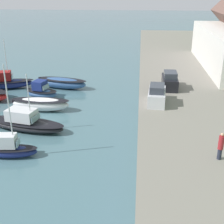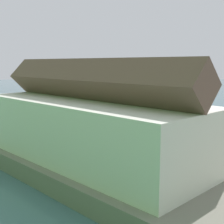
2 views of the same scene
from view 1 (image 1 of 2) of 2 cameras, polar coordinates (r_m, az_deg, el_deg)
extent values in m
plane|color=#476B75|center=(36.28, -12.85, -0.63)|extent=(320.00, 320.00, 0.00)
ellipsoid|color=#33568E|center=(45.34, -9.15, 5.26)|extent=(3.78, 7.64, 1.48)
ellipsoid|color=black|center=(45.19, -9.19, 5.89)|extent=(3.90, 7.80, 0.12)
cube|color=black|center=(46.86, -13.02, 5.90)|extent=(0.41, 0.35, 0.56)
ellipsoid|color=#33568E|center=(41.97, -12.71, 3.33)|extent=(3.12, 4.58, 1.09)
ellipsoid|color=black|center=(41.85, -12.75, 3.82)|extent=(3.22, 4.68, 0.12)
cube|color=navy|center=(41.74, -13.08, 4.82)|extent=(1.95, 1.81, 1.17)
cube|color=#8CA5B2|center=(41.35, -12.02, 4.49)|extent=(1.47, 0.44, 0.59)
cube|color=black|center=(42.94, -15.01, 3.84)|extent=(0.42, 0.36, 0.56)
ellipsoid|color=silver|center=(37.48, -12.92, 1.39)|extent=(2.21, 6.82, 1.56)
ellipsoid|color=black|center=(37.29, -12.99, 2.17)|extent=(2.29, 6.95, 0.12)
cube|color=black|center=(38.54, -17.48, 1.98)|extent=(0.37, 0.29, 0.56)
ellipsoid|color=black|center=(32.96, -15.41, -2.32)|extent=(4.01, 8.55, 1.02)
ellipsoid|color=black|center=(32.81, -15.47, -1.75)|extent=(4.14, 8.73, 0.12)
cube|color=silver|center=(32.75, -16.21, -0.49)|extent=(2.34, 3.19, 1.16)
cube|color=#8CA5B2|center=(32.01, -13.78, -1.10)|extent=(1.60, 0.43, 0.58)
cylinder|color=silver|center=(31.56, -14.99, 2.44)|extent=(0.10, 0.10, 4.90)
ellipsoid|color=navy|center=(28.34, -18.01, -6.91)|extent=(1.89, 4.66, 0.95)
ellipsoid|color=black|center=(28.19, -18.09, -6.32)|extent=(1.96, 4.76, 0.12)
cube|color=silver|center=(27.94, -18.71, -5.02)|extent=(1.24, 1.69, 1.14)
cube|color=#8CA5B2|center=(27.74, -16.80, -5.38)|extent=(0.99, 0.20, 0.57)
cylinder|color=silver|center=(26.58, -18.34, 0.76)|extent=(0.10, 0.10, 7.18)
ellipsoid|color=navy|center=(47.10, -19.00, 4.83)|extent=(4.33, 8.14, 1.27)
ellipsoid|color=black|center=(46.98, -19.07, 5.35)|extent=(4.46, 8.32, 0.12)
cube|color=maroon|center=(46.83, -19.67, 6.24)|extent=(2.35, 3.10, 1.22)
cube|color=#8CA5B2|center=(46.68, -17.78, 6.19)|extent=(1.43, 0.52, 0.61)
cylinder|color=silver|center=(46.18, -18.81, 8.99)|extent=(0.10, 0.10, 5.65)
cube|color=black|center=(39.67, 10.49, 5.32)|extent=(4.22, 1.84, 1.40)
cube|color=#333842|center=(39.07, 10.64, 6.70)|extent=(2.32, 1.55, 0.76)
cube|color=silver|center=(34.22, 8.18, 2.74)|extent=(4.32, 2.11, 1.40)
cube|color=#333842|center=(33.58, 8.26, 4.30)|extent=(2.42, 1.70, 0.76)
cylinder|color=#232838|center=(24.51, 19.06, -7.26)|extent=(0.32, 0.32, 0.85)
cylinder|color=maroon|center=(24.07, 19.34, -5.28)|extent=(0.40, 0.40, 1.05)
sphere|color=tan|center=(23.80, 19.53, -3.90)|extent=(0.24, 0.24, 0.24)
camera|label=2|loc=(79.74, 31.73, 17.16)|focal=50.00mm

